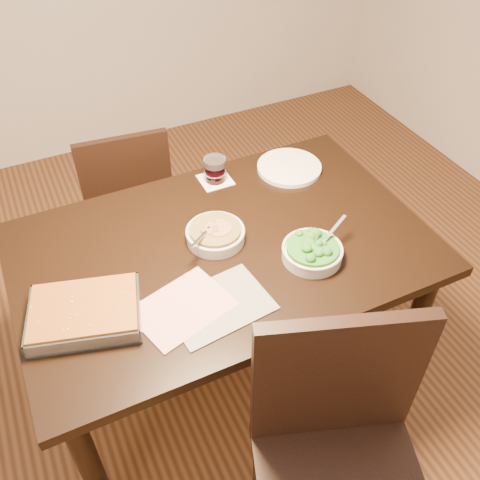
# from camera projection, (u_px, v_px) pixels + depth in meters

# --- Properties ---
(ground) EXTENTS (4.00, 4.00, 0.00)m
(ground) POSITION_uv_depth(u_px,v_px,m) (227.00, 369.00, 2.34)
(ground) COLOR #422312
(ground) RESTS_ON ground
(table) EXTENTS (1.40, 0.90, 0.75)m
(table) POSITION_uv_depth(u_px,v_px,m) (224.00, 265.00, 1.89)
(table) COLOR black
(table) RESTS_ON ground
(magazine_a) EXTENTS (0.33, 0.28, 0.01)m
(magazine_a) POSITION_uv_depth(u_px,v_px,m) (182.00, 308.00, 1.62)
(magazine_a) COLOR #BD364A
(magazine_a) RESTS_ON table
(magazine_b) EXTENTS (0.33, 0.25, 0.01)m
(magazine_b) POSITION_uv_depth(u_px,v_px,m) (218.00, 305.00, 1.63)
(magazine_b) COLOR #222329
(magazine_b) RESTS_ON table
(coaster) EXTENTS (0.12, 0.12, 0.00)m
(coaster) POSITION_uv_depth(u_px,v_px,m) (215.00, 180.00, 2.10)
(coaster) COLOR white
(coaster) RESTS_ON table
(stew_bowl) EXTENTS (0.20, 0.20, 0.08)m
(stew_bowl) POSITION_uv_depth(u_px,v_px,m) (215.00, 234.00, 1.83)
(stew_bowl) COLOR silver
(stew_bowl) RESTS_ON table
(broccoli_bowl) EXTENTS (0.22, 0.20, 0.08)m
(broccoli_bowl) POSITION_uv_depth(u_px,v_px,m) (312.00, 251.00, 1.76)
(broccoli_bowl) COLOR silver
(broccoli_bowl) RESTS_ON table
(baking_dish) EXTENTS (0.38, 0.32, 0.06)m
(baking_dish) POSITION_uv_depth(u_px,v_px,m) (85.00, 313.00, 1.57)
(baking_dish) COLOR silver
(baking_dish) RESTS_ON table
(wine_tumbler) EXTENTS (0.09, 0.09, 0.10)m
(wine_tumbler) POSITION_uv_depth(u_px,v_px,m) (215.00, 169.00, 2.06)
(wine_tumbler) COLOR black
(wine_tumbler) RESTS_ON coaster
(dinner_plate) EXTENTS (0.26, 0.26, 0.02)m
(dinner_plate) POSITION_uv_depth(u_px,v_px,m) (289.00, 167.00, 2.15)
(dinner_plate) COLOR white
(dinner_plate) RESTS_ON table
(chair_near) EXTENTS (0.60, 0.60, 1.00)m
(chair_near) POSITION_uv_depth(u_px,v_px,m) (340.00, 455.00, 1.48)
(chair_near) COLOR black
(chair_near) RESTS_ON ground
(chair_far) EXTENTS (0.43, 0.43, 0.83)m
(chair_far) POSITION_uv_depth(u_px,v_px,m) (128.00, 194.00, 2.49)
(chair_far) COLOR black
(chair_far) RESTS_ON ground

